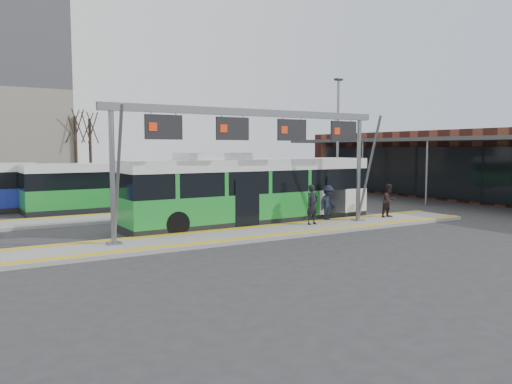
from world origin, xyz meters
TOP-DOWN VIEW (x-y plane):
  - ground at (0.00, 0.00)m, footprint 120.00×120.00m
  - platform_main at (0.00, 0.00)m, footprint 22.00×3.00m
  - platform_second at (-4.00, 8.00)m, footprint 20.00×3.00m
  - tactile_main at (0.00, 0.00)m, footprint 22.00×2.65m
  - tactile_second at (-4.00, 9.15)m, footprint 20.00×0.35m
  - gantry at (-0.35, 0.25)m, footprint 13.00×1.68m
  - station_building at (21.83, 4.00)m, footprint 11.50×32.00m
  - hero_bus at (0.84, 2.79)m, footprint 12.76×2.97m
  - bg_bus_green at (-2.78, 11.87)m, footprint 11.37×2.76m
  - passenger_a at (2.73, 0.36)m, footprint 0.73×0.53m
  - passenger_b at (7.64, 0.32)m, footprint 0.87×0.70m
  - passenger_c at (4.24, 1.10)m, footprint 1.25×0.94m
  - tree_left at (-1.95, 29.77)m, footprint 1.40×1.40m
  - tree_mid at (-0.15, 32.07)m, footprint 1.40×1.40m
  - lamp_east at (8.65, 5.62)m, footprint 0.50×0.25m

SIDE VIEW (x-z plane):
  - ground at x=0.00m, z-range 0.00..0.00m
  - platform_main at x=0.00m, z-range 0.00..0.15m
  - platform_second at x=-4.00m, z-range 0.00..0.15m
  - tactile_main at x=0.00m, z-range 0.15..0.17m
  - tactile_second at x=-4.00m, z-range 0.15..0.17m
  - passenger_b at x=7.64m, z-range 0.15..1.86m
  - passenger_c at x=4.24m, z-range 0.15..1.87m
  - passenger_a at x=2.73m, z-range 0.15..2.01m
  - bg_bus_green at x=-2.78m, z-range -0.02..2.81m
  - hero_bus at x=0.84m, z-range -0.15..3.34m
  - station_building at x=21.83m, z-range 0.03..5.03m
  - lamp_east at x=8.65m, z-range 0.24..8.14m
  - gantry at x=-0.35m, z-range 1.70..6.90m
  - tree_mid at x=-0.15m, z-range 1.92..9.35m
  - tree_left at x=-1.95m, z-range 1.94..9.43m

